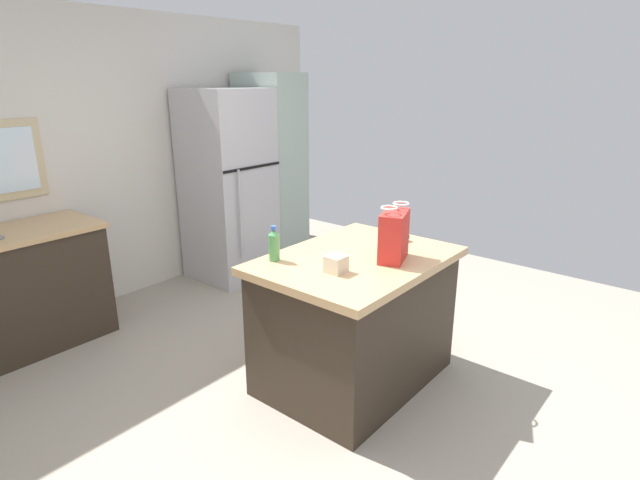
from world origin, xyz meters
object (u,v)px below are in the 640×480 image
object	(u,v)px
bottle	(274,245)
kitchen_island	(355,319)
ear_defenders	(396,238)
tall_cabinet	(271,171)
refrigerator	(228,186)
shopping_bag	(394,235)
small_box	(336,264)

from	to	relation	value
bottle	kitchen_island	bearing A→B (deg)	-43.15
ear_defenders	tall_cabinet	bearing A→B (deg)	66.06
tall_cabinet	kitchen_island	bearing A→B (deg)	-123.09
bottle	ear_defenders	xyz separation A→B (m)	(0.81, -0.38, -0.08)
refrigerator	kitchen_island	bearing A→B (deg)	-110.03
tall_cabinet	shopping_bag	bearing A→B (deg)	-118.78
tall_cabinet	small_box	xyz separation A→B (m)	(-1.68, -2.19, -0.07)
kitchen_island	bottle	size ratio (longest dim) A/B	5.71
kitchen_island	small_box	bearing A→B (deg)	-167.80
kitchen_island	ear_defenders	xyz separation A→B (m)	(0.43, -0.03, 0.46)
tall_cabinet	small_box	bearing A→B (deg)	-127.48
kitchen_island	refrigerator	distance (m)	2.32
shopping_bag	ear_defenders	xyz separation A→B (m)	(0.32, 0.18, -0.13)
kitchen_island	bottle	xyz separation A→B (m)	(-0.38, 0.36, 0.54)
refrigerator	shopping_bag	bearing A→B (deg)	-106.05
refrigerator	ear_defenders	size ratio (longest dim) A/B	8.83
shopping_bag	bottle	distance (m)	0.74
shopping_bag	small_box	bearing A→B (deg)	160.48
small_box	bottle	world-z (taller)	bottle
kitchen_island	bottle	world-z (taller)	bottle
refrigerator	bottle	size ratio (longest dim) A/B	8.42
small_box	refrigerator	bearing A→B (deg)	63.98
ear_defenders	bottle	bearing A→B (deg)	154.63
tall_cabinet	small_box	world-z (taller)	tall_cabinet
tall_cabinet	shopping_bag	world-z (taller)	tall_cabinet
kitchen_island	shopping_bag	world-z (taller)	shopping_bag
ear_defenders	refrigerator	bearing A→B (deg)	80.87
ear_defenders	kitchen_island	bearing A→B (deg)	176.26
small_box	ear_defenders	size ratio (longest dim) A/B	0.52
shopping_bag	bottle	bearing A→B (deg)	130.82
bottle	ear_defenders	bearing A→B (deg)	-25.37
small_box	bottle	xyz separation A→B (m)	(-0.09, 0.42, 0.05)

